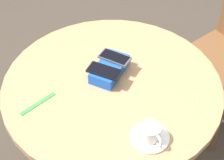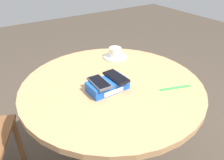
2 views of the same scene
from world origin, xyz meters
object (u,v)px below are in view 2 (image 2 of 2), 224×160
(coffee_cup, at_px, (115,52))
(saucer, at_px, (115,57))
(phone_gray, at_px, (99,82))
(phone_box, at_px, (108,85))
(lanyard_strap, at_px, (175,88))
(phone_black, at_px, (116,77))
(round_table, at_px, (112,106))

(coffee_cup, bearing_deg, saucer, -120.30)
(phone_gray, bearing_deg, phone_box, -1.05)
(coffee_cup, relative_size, lanyard_strap, 0.60)
(phone_box, height_order, phone_black, phone_black)
(phone_black, xyz_separation_m, lanyard_strap, (0.23, -0.17, -0.05))
(phone_gray, relative_size, saucer, 0.93)
(phone_box, bearing_deg, phone_gray, 178.95)
(phone_box, distance_m, coffee_cup, 0.37)
(coffee_cup, distance_m, lanyard_strap, 0.46)
(phone_gray, height_order, phone_black, same)
(phone_gray, xyz_separation_m, coffee_cup, (0.28, 0.29, -0.02))
(saucer, bearing_deg, lanyard_strap, -83.49)
(phone_box, bearing_deg, lanyard_strap, -30.21)
(saucer, relative_size, coffee_cup, 1.47)
(phone_gray, xyz_separation_m, phone_black, (0.10, 0.00, -0.00))
(phone_box, height_order, phone_gray, phone_gray)
(phone_box, bearing_deg, round_table, 37.37)
(phone_black, relative_size, saucer, 1.00)
(phone_black, bearing_deg, lanyard_strap, -35.78)
(round_table, height_order, saucer, saucer)
(round_table, relative_size, phone_box, 4.73)
(phone_black, bearing_deg, phone_box, -177.12)
(phone_gray, bearing_deg, lanyard_strap, -26.84)
(phone_gray, xyz_separation_m, saucer, (0.28, 0.29, -0.05))
(phone_gray, relative_size, coffee_cup, 1.37)
(phone_box, relative_size, phone_black, 1.35)
(phone_gray, relative_size, phone_black, 0.93)
(lanyard_strap, bearing_deg, coffee_cup, 96.32)
(phone_gray, height_order, lanyard_strap, phone_gray)
(coffee_cup, height_order, lanyard_strap, coffee_cup)
(saucer, height_order, coffee_cup, coffee_cup)
(phone_black, relative_size, coffee_cup, 1.47)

